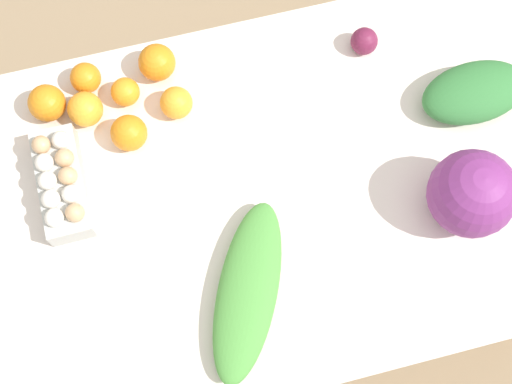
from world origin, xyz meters
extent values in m
plane|color=#937A5B|center=(0.00, 0.00, 0.00)|extent=(8.00, 8.00, 0.00)
cube|color=silver|center=(0.00, 0.00, 0.74)|extent=(1.49, 0.84, 0.03)
cylinder|color=tan|center=(-0.68, -0.36, 0.36)|extent=(0.06, 0.06, 0.72)
sphere|color=#7A2D75|center=(-0.42, 0.13, 0.84)|extent=(0.18, 0.18, 0.18)
cube|color=#B7B7B2|center=(0.39, -0.11, 0.78)|extent=(0.10, 0.24, 0.06)
sphere|color=tan|center=(0.37, -0.03, 0.82)|extent=(0.04, 0.04, 0.04)
sphere|color=white|center=(0.37, -0.07, 0.82)|extent=(0.04, 0.04, 0.04)
sphere|color=tan|center=(0.37, -0.11, 0.82)|extent=(0.04, 0.04, 0.04)
sphere|color=tan|center=(0.37, -0.15, 0.82)|extent=(0.04, 0.04, 0.04)
sphere|color=white|center=(0.37, -0.19, 0.82)|extent=(0.04, 0.04, 0.04)
sphere|color=white|center=(0.41, -0.03, 0.82)|extent=(0.04, 0.04, 0.04)
sphere|color=white|center=(0.41, -0.07, 0.82)|extent=(0.04, 0.04, 0.04)
sphere|color=white|center=(0.41, -0.11, 0.82)|extent=(0.04, 0.04, 0.04)
sphere|color=white|center=(0.41, -0.15, 0.82)|extent=(0.04, 0.04, 0.04)
sphere|color=tan|center=(0.41, -0.19, 0.82)|extent=(0.04, 0.04, 0.04)
ellipsoid|color=#4C933D|center=(0.07, 0.20, 0.78)|extent=(0.27, 0.39, 0.06)
ellipsoid|color=#337538|center=(-0.52, -0.10, 0.79)|extent=(0.25, 0.15, 0.08)
sphere|color=maroon|center=(-0.32, -0.28, 0.78)|extent=(0.06, 0.06, 0.06)
sphere|color=orange|center=(0.14, -0.34, 0.79)|extent=(0.08, 0.08, 0.08)
sphere|color=orange|center=(0.31, -0.27, 0.79)|extent=(0.08, 0.08, 0.08)
sphere|color=orange|center=(0.23, -0.19, 0.79)|extent=(0.08, 0.08, 0.08)
sphere|color=orange|center=(0.12, -0.24, 0.79)|extent=(0.07, 0.07, 0.07)
sphere|color=orange|center=(0.39, -0.30, 0.79)|extent=(0.08, 0.08, 0.08)
sphere|color=orange|center=(0.22, -0.29, 0.78)|extent=(0.06, 0.06, 0.06)
sphere|color=orange|center=(0.30, -0.35, 0.79)|extent=(0.07, 0.07, 0.07)
camera|label=1|loc=(0.12, 0.45, 2.20)|focal=50.00mm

